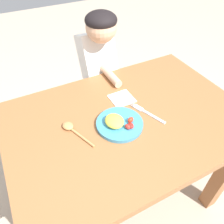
# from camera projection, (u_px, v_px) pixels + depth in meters

# --- Properties ---
(ground_plane) EXTENTS (8.00, 8.00, 0.00)m
(ground_plane) POSITION_uv_depth(u_px,v_px,m) (123.00, 194.00, 1.53)
(ground_plane) COLOR #B6A58E
(dining_table) EXTENTS (1.10, 0.76, 0.74)m
(dining_table) POSITION_uv_depth(u_px,v_px,m) (127.00, 137.00, 1.12)
(dining_table) COLOR #955D34
(dining_table) RESTS_ON ground_plane
(plate) EXTENTS (0.21, 0.21, 0.05)m
(plate) POSITION_uv_depth(u_px,v_px,m) (119.00, 123.00, 0.97)
(plate) COLOR teal
(plate) RESTS_ON dining_table
(fork) EXTENTS (0.09, 0.21, 0.01)m
(fork) POSITION_uv_depth(u_px,v_px,m) (146.00, 112.00, 1.04)
(fork) COLOR silver
(fork) RESTS_ON dining_table
(spoon) EXTENTS (0.09, 0.19, 0.02)m
(spoon) POSITION_uv_depth(u_px,v_px,m) (71.00, 128.00, 0.96)
(spoon) COLOR #C0844C
(spoon) RESTS_ON dining_table
(person) EXTENTS (0.20, 0.39, 1.08)m
(person) POSITION_uv_depth(u_px,v_px,m) (99.00, 85.00, 1.47)
(person) COLOR #46456C
(person) RESTS_ON ground_plane
(napkin) EXTENTS (0.11, 0.11, 0.00)m
(napkin) POSITION_uv_depth(u_px,v_px,m) (122.00, 98.00, 1.12)
(napkin) COLOR white
(napkin) RESTS_ON dining_table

